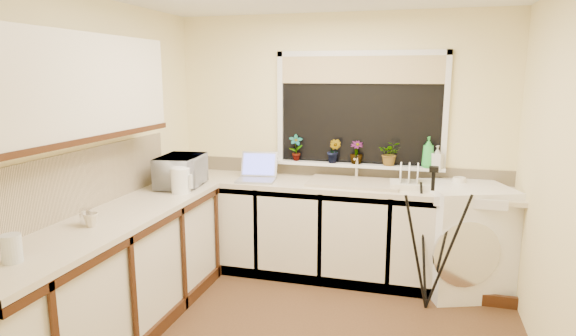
% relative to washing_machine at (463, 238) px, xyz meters
% --- Properties ---
extents(wall_back, '(3.20, 0.00, 3.20)m').
position_rel_washing_machine_xyz_m(wall_back, '(-1.17, 0.31, 0.75)').
color(wall_back, '#FFEDAA').
rests_on(wall_back, ground).
extents(wall_front, '(3.20, 0.00, 3.20)m').
position_rel_washing_machine_xyz_m(wall_front, '(-1.17, -2.69, 0.75)').
color(wall_front, '#FFEDAA').
rests_on(wall_front, ground).
extents(wall_left, '(0.00, 3.00, 3.00)m').
position_rel_washing_machine_xyz_m(wall_left, '(-2.77, -1.19, 0.75)').
color(wall_left, '#FFEDAA').
rests_on(wall_left, ground).
extents(wall_right, '(0.00, 3.00, 3.00)m').
position_rel_washing_machine_xyz_m(wall_right, '(0.43, -1.19, 0.75)').
color(wall_right, '#FFEDAA').
rests_on(wall_right, ground).
extents(base_cabinet_back, '(2.55, 0.60, 0.86)m').
position_rel_washing_machine_xyz_m(base_cabinet_back, '(-1.50, 0.01, -0.04)').
color(base_cabinet_back, silver).
rests_on(base_cabinet_back, floor).
extents(base_cabinet_left, '(0.54, 2.40, 0.86)m').
position_rel_washing_machine_xyz_m(base_cabinet_left, '(-2.47, -1.49, -0.04)').
color(base_cabinet_left, silver).
rests_on(base_cabinet_left, floor).
extents(worktop_back, '(3.20, 0.60, 0.04)m').
position_rel_washing_machine_xyz_m(worktop_back, '(-1.17, 0.01, 0.41)').
color(worktop_back, beige).
rests_on(worktop_back, base_cabinet_back).
extents(worktop_left, '(0.60, 2.40, 0.04)m').
position_rel_washing_machine_xyz_m(worktop_left, '(-2.47, -1.49, 0.41)').
color(worktop_left, beige).
rests_on(worktop_left, base_cabinet_left).
extents(upper_cabinet, '(0.28, 1.90, 0.70)m').
position_rel_washing_machine_xyz_m(upper_cabinet, '(-2.61, -1.64, 1.33)').
color(upper_cabinet, silver).
rests_on(upper_cabinet, wall_left).
extents(splashback_left, '(0.02, 2.40, 0.45)m').
position_rel_washing_machine_xyz_m(splashback_left, '(-2.76, -1.49, 0.65)').
color(splashback_left, beige).
rests_on(splashback_left, wall_left).
extents(splashback_back, '(3.20, 0.02, 0.14)m').
position_rel_washing_machine_xyz_m(splashback_back, '(-1.17, 0.30, 0.50)').
color(splashback_back, beige).
rests_on(splashback_back, wall_back).
extents(window_glass, '(1.50, 0.02, 1.00)m').
position_rel_washing_machine_xyz_m(window_glass, '(-0.97, 0.30, 1.08)').
color(window_glass, black).
rests_on(window_glass, wall_back).
extents(window_blind, '(1.50, 0.02, 0.25)m').
position_rel_washing_machine_xyz_m(window_blind, '(-0.97, 0.27, 1.45)').
color(window_blind, tan).
rests_on(window_blind, wall_back).
extents(windowsill, '(1.60, 0.14, 0.03)m').
position_rel_washing_machine_xyz_m(windowsill, '(-0.97, 0.24, 0.56)').
color(windowsill, white).
rests_on(windowsill, wall_back).
extents(sink, '(0.82, 0.46, 0.03)m').
position_rel_washing_machine_xyz_m(sink, '(-0.97, 0.01, 0.44)').
color(sink, tan).
rests_on(sink, worktop_back).
extents(faucet, '(0.03, 0.03, 0.24)m').
position_rel_washing_machine_xyz_m(faucet, '(-0.97, 0.19, 0.55)').
color(faucet, silver).
rests_on(faucet, worktop_back).
extents(washing_machine, '(0.85, 0.84, 0.95)m').
position_rel_washing_machine_xyz_m(washing_machine, '(0.00, 0.00, 0.00)').
color(washing_machine, white).
rests_on(washing_machine, floor).
extents(laptop, '(0.39, 0.40, 0.25)m').
position_rel_washing_machine_xyz_m(laptop, '(-1.88, -0.04, 0.49)').
color(laptop, '#9A9AA1').
rests_on(laptop, worktop_back).
extents(kettle, '(0.16, 0.16, 0.21)m').
position_rel_washing_machine_xyz_m(kettle, '(-2.33, -0.71, 0.53)').
color(kettle, white).
rests_on(kettle, worktop_left).
extents(dish_rack, '(0.38, 0.30, 0.05)m').
position_rel_washing_machine_xyz_m(dish_rack, '(-0.47, -0.01, 0.45)').
color(dish_rack, beige).
rests_on(dish_rack, worktop_back).
extents(tripod, '(0.70, 0.70, 1.18)m').
position_rel_washing_machine_xyz_m(tripod, '(-0.30, -0.44, 0.12)').
color(tripod, black).
rests_on(tripod, floor).
extents(glass_jug, '(0.11, 0.11, 0.15)m').
position_rel_washing_machine_xyz_m(glass_jug, '(-2.48, -2.32, 0.50)').
color(glass_jug, silver).
rests_on(glass_jug, worktop_left).
extents(steel_jar, '(0.08, 0.08, 0.11)m').
position_rel_washing_machine_xyz_m(steel_jar, '(-2.53, -1.66, 0.48)').
color(steel_jar, white).
rests_on(steel_jar, worktop_left).
extents(microwave, '(0.39, 0.53, 0.28)m').
position_rel_washing_machine_xyz_m(microwave, '(-2.45, -0.48, 0.56)').
color(microwave, silver).
rests_on(microwave, worktop_left).
extents(plant_a, '(0.16, 0.13, 0.26)m').
position_rel_washing_machine_xyz_m(plant_a, '(-1.58, 0.23, 0.70)').
color(plant_a, '#999999').
rests_on(plant_a, windowsill).
extents(plant_b, '(0.15, 0.13, 0.24)m').
position_rel_washing_machine_xyz_m(plant_b, '(-1.19, 0.20, 0.69)').
color(plant_b, '#999999').
rests_on(plant_b, windowsill).
extents(plant_c, '(0.14, 0.14, 0.22)m').
position_rel_washing_machine_xyz_m(plant_c, '(-0.98, 0.23, 0.68)').
color(plant_c, '#999999').
rests_on(plant_c, windowsill).
extents(plant_d, '(0.21, 0.18, 0.23)m').
position_rel_washing_machine_xyz_m(plant_d, '(-0.67, 0.22, 0.69)').
color(plant_d, '#999999').
rests_on(plant_d, windowsill).
extents(soap_bottle_green, '(0.13, 0.13, 0.28)m').
position_rel_washing_machine_xyz_m(soap_bottle_green, '(-0.33, 0.21, 0.72)').
color(soap_bottle_green, green).
rests_on(soap_bottle_green, windowsill).
extents(soap_bottle_clear, '(0.12, 0.12, 0.21)m').
position_rel_washing_machine_xyz_m(soap_bottle_clear, '(-0.25, 0.20, 0.68)').
color(soap_bottle_clear, '#999999').
rests_on(soap_bottle_clear, windowsill).
extents(cup_back, '(0.15, 0.15, 0.09)m').
position_rel_washing_machine_xyz_m(cup_back, '(-0.06, 0.12, 0.47)').
color(cup_back, white).
rests_on(cup_back, worktop_back).
extents(cup_left, '(0.10, 0.10, 0.09)m').
position_rel_washing_machine_xyz_m(cup_left, '(-2.47, -1.68, 0.47)').
color(cup_left, beige).
rests_on(cup_left, worktop_left).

